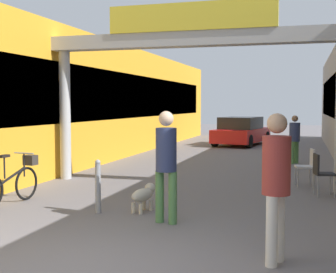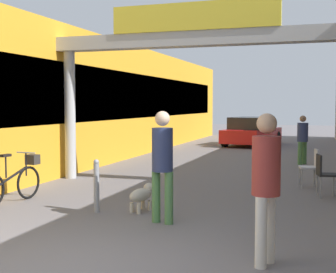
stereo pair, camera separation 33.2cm
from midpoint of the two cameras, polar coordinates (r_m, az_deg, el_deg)
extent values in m
cube|color=gold|center=(17.40, -8.43, 4.24)|extent=(3.00, 26.00, 4.06)
cube|color=black|center=(16.79, -3.90, 4.98)|extent=(0.04, 23.40, 1.62)
cylinder|color=#B2B2B2|center=(12.35, -11.11, 2.55)|extent=(0.28, 0.28, 3.29)
cube|color=#B2B2B2|center=(11.21, 4.21, 11.77)|extent=(7.40, 0.44, 0.34)
cube|color=yellow|center=(11.09, 3.96, 14.42)|extent=(3.96, 0.10, 0.64)
cylinder|color=#4C7F47|center=(7.70, -0.21, -7.33)|extent=(0.17, 0.17, 0.85)
cylinder|color=#4C7F47|center=(7.58, 1.37, -7.51)|extent=(0.17, 0.17, 0.85)
cylinder|color=navy|center=(7.52, 0.58, -1.62)|extent=(0.40, 0.40, 0.70)
sphere|color=beige|center=(7.49, 0.58, 2.20)|extent=(0.28, 0.28, 0.24)
cylinder|color=silver|center=(5.96, 13.85, -10.79)|extent=(0.18, 0.18, 0.85)
cylinder|color=silver|center=(5.75, 12.94, -11.34)|extent=(0.18, 0.18, 0.85)
cylinder|color=#99332D|center=(5.71, 13.53, -3.49)|extent=(0.43, 0.43, 0.70)
sphere|color=tan|center=(5.66, 13.61, 1.55)|extent=(0.30, 0.30, 0.24)
cylinder|color=#4C7F47|center=(15.59, 16.38, -1.97)|extent=(0.19, 0.19, 0.73)
cylinder|color=#4C7F47|center=(15.78, 16.88, -1.91)|extent=(0.19, 0.19, 0.73)
cylinder|color=navy|center=(15.63, 16.68, 0.50)|extent=(0.47, 0.47, 0.60)
sphere|color=#8C664C|center=(15.61, 16.72, 2.09)|extent=(0.29, 0.29, 0.21)
ellipsoid|color=beige|center=(8.47, -2.22, -7.13)|extent=(0.39, 0.63, 0.23)
sphere|color=beige|center=(8.67, -1.24, -6.32)|extent=(0.24, 0.24, 0.20)
sphere|color=white|center=(8.62, -1.56, -7.02)|extent=(0.17, 0.17, 0.14)
cylinder|color=beige|center=(8.70, -1.99, -8.25)|extent=(0.08, 0.08, 0.19)
cylinder|color=beige|center=(8.62, -1.13, -8.36)|extent=(0.08, 0.08, 0.19)
cylinder|color=beige|center=(8.42, -3.33, -8.67)|extent=(0.08, 0.08, 0.19)
cylinder|color=beige|center=(8.33, -2.45, -8.80)|extent=(0.08, 0.08, 0.19)
torus|color=black|center=(9.95, -15.73, -5.43)|extent=(0.11, 0.67, 0.67)
cube|color=black|center=(9.53, -17.70, -4.78)|extent=(0.12, 0.94, 0.34)
cylinder|color=black|center=(9.41, -18.21, -3.55)|extent=(0.03, 0.03, 0.42)
cube|color=black|center=(9.39, -18.24, -2.21)|extent=(0.12, 0.23, 0.05)
cylinder|color=black|center=(9.85, -15.99, -3.30)|extent=(0.03, 0.03, 0.46)
cylinder|color=gray|center=(9.82, -16.02, -1.91)|extent=(0.46, 0.07, 0.03)
cube|color=#332D28|center=(9.99, -15.27, -2.72)|extent=(0.26, 0.22, 0.20)
cylinder|color=gray|center=(8.44, -7.59, -6.27)|extent=(0.10, 0.10, 0.88)
sphere|color=gray|center=(8.37, -7.62, -3.11)|extent=(0.10, 0.10, 0.10)
cylinder|color=gray|center=(10.57, 20.40, -5.58)|extent=(0.04, 0.04, 0.45)
cylinder|color=gray|center=(10.49, 18.59, -5.61)|extent=(0.04, 0.04, 0.45)
cylinder|color=gray|center=(10.16, 19.02, -5.93)|extent=(0.04, 0.04, 0.45)
cube|color=black|center=(10.33, 19.75, -4.41)|extent=(0.48, 0.48, 0.04)
cube|color=black|center=(10.26, 18.81, -3.21)|extent=(0.12, 0.40, 0.40)
cylinder|color=gray|center=(11.22, 16.80, -4.96)|extent=(0.03, 0.03, 0.45)
cylinder|color=gray|center=(11.55, 16.54, -4.70)|extent=(0.03, 0.03, 0.45)
cylinder|color=gray|center=(11.28, 18.52, -4.95)|extent=(0.03, 0.03, 0.45)
cylinder|color=gray|center=(11.61, 18.20, -4.69)|extent=(0.03, 0.03, 0.45)
cube|color=silver|center=(11.38, 17.54, -3.61)|extent=(0.47, 0.47, 0.04)
cube|color=silver|center=(11.39, 18.46, -2.51)|extent=(0.11, 0.40, 0.40)
cube|color=red|center=(22.40, 10.63, 0.18)|extent=(2.44, 4.25, 0.60)
cube|color=#1E2328|center=(22.23, 10.53, 1.64)|extent=(1.94, 2.45, 0.55)
cylinder|color=black|center=(24.03, 9.88, 0.01)|extent=(0.30, 0.63, 0.60)
cylinder|color=black|center=(23.58, 13.54, -0.11)|extent=(0.30, 0.63, 0.60)
cylinder|color=black|center=(21.31, 7.39, -0.46)|extent=(0.30, 0.63, 0.60)
cylinder|color=black|center=(20.80, 11.48, -0.62)|extent=(0.30, 0.63, 0.60)
camera|label=1|loc=(0.17, -88.96, 0.07)|focal=50.00mm
camera|label=2|loc=(0.17, 91.04, -0.07)|focal=50.00mm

